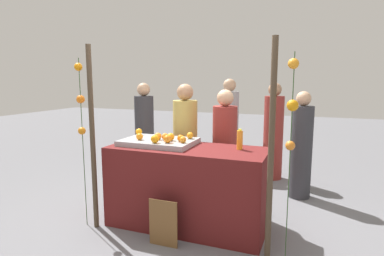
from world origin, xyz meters
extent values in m
plane|color=slate|center=(0.00, 0.00, 0.00)|extent=(24.00, 24.00, 0.00)
cube|color=#5B1919|center=(0.00, 0.00, 0.46)|extent=(1.78, 0.72, 0.93)
cube|color=#9EA0A5|center=(-0.38, 0.04, 0.96)|extent=(0.84, 0.58, 0.06)
sphere|color=orange|center=(-0.19, -0.12, 1.03)|extent=(0.09, 0.09, 0.09)
sphere|color=orange|center=(-0.08, 0.01, 1.03)|extent=(0.08, 0.08, 0.08)
sphere|color=orange|center=(-0.30, 0.04, 1.03)|extent=(0.08, 0.08, 0.08)
sphere|color=orange|center=(-0.74, 0.21, 1.03)|extent=(0.08, 0.08, 0.08)
sphere|color=orange|center=(-0.37, 0.01, 1.03)|extent=(0.08, 0.08, 0.08)
sphere|color=orange|center=(-0.32, -0.17, 1.03)|extent=(0.09, 0.09, 0.09)
sphere|color=orange|center=(-0.03, -0.05, 1.02)|extent=(0.07, 0.07, 0.07)
sphere|color=orange|center=(-0.21, 0.01, 1.03)|extent=(0.09, 0.09, 0.09)
sphere|color=orange|center=(-0.05, 0.21, 1.03)|extent=(0.08, 0.08, 0.08)
sphere|color=orange|center=(-0.57, -0.07, 1.03)|extent=(0.08, 0.08, 0.08)
cylinder|color=orange|center=(0.57, 0.12, 1.03)|extent=(0.06, 0.06, 0.21)
cylinder|color=yellow|center=(0.57, 0.12, 1.14)|extent=(0.04, 0.04, 0.02)
cube|color=brown|center=(-0.05, -0.52, 0.24)|extent=(0.31, 0.01, 0.50)
cube|color=black|center=(-0.05, -0.51, 0.24)|extent=(0.29, 0.02, 0.48)
cylinder|color=tan|center=(-0.30, 0.67, 0.70)|extent=(0.33, 0.33, 1.40)
sphere|color=#A87A59|center=(-0.30, 0.67, 1.51)|extent=(0.22, 0.22, 0.22)
cylinder|color=maroon|center=(0.25, 0.66, 0.67)|extent=(0.31, 0.31, 1.35)
sphere|color=tan|center=(0.25, 0.66, 1.45)|extent=(0.21, 0.21, 0.21)
cylinder|color=maroon|center=(0.68, 2.20, 0.70)|extent=(0.33, 0.33, 1.40)
sphere|color=#A87A59|center=(0.68, 2.20, 1.51)|extent=(0.22, 0.22, 0.22)
cylinder|color=#99999E|center=(-0.12, 2.33, 0.73)|extent=(0.34, 0.34, 1.46)
sphere|color=tan|center=(-0.12, 2.33, 1.58)|extent=(0.23, 0.23, 0.23)
cylinder|color=#333338|center=(-1.40, 1.50, 0.70)|extent=(0.32, 0.32, 1.40)
sphere|color=tan|center=(-1.40, 1.50, 1.51)|extent=(0.22, 0.22, 0.22)
cylinder|color=#333338|center=(1.16, 1.44, 0.66)|extent=(0.30, 0.30, 1.31)
sphere|color=tan|center=(1.16, 1.44, 1.42)|extent=(0.21, 0.21, 0.21)
cylinder|color=#473828|center=(-0.97, -0.40, 1.03)|extent=(0.06, 0.06, 2.06)
cylinder|color=#473828|center=(0.97, -0.40, 1.03)|extent=(0.06, 0.06, 2.06)
cylinder|color=#2D4C23|center=(-1.11, -0.40, 0.96)|extent=(0.01, 0.01, 1.92)
sphere|color=orange|center=(-1.11, -0.41, 1.82)|extent=(0.09, 0.09, 0.09)
sphere|color=orange|center=(-1.11, -0.39, 1.47)|extent=(0.09, 0.09, 0.09)
sphere|color=orange|center=(-1.10, -0.41, 1.11)|extent=(0.08, 0.08, 0.08)
cylinder|color=#2D4C23|center=(1.13, -0.40, 0.96)|extent=(0.01, 0.01, 1.92)
sphere|color=orange|center=(1.13, -0.39, 1.82)|extent=(0.09, 0.09, 0.09)
sphere|color=orange|center=(1.14, -0.41, 1.47)|extent=(0.10, 0.10, 0.10)
sphere|color=orange|center=(1.13, -0.41, 1.11)|extent=(0.08, 0.08, 0.08)
camera|label=1|loc=(1.32, -3.28, 1.69)|focal=30.10mm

